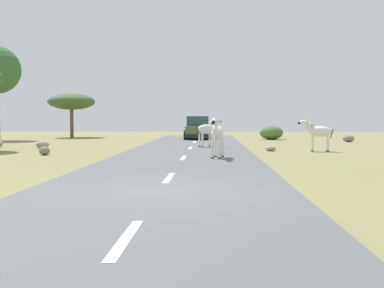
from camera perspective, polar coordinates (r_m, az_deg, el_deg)
ground_plane at (r=9.90m, az=-3.09°, el=-6.15°), size 90.00×90.00×0.00m
road at (r=9.91m, az=-4.04°, el=-6.00°), size 6.00×64.00×0.05m
lane_markings at (r=8.93m, az=-4.77°, el=-6.85°), size 0.16×56.00×0.01m
zebra_0 at (r=17.76m, az=3.21°, el=1.36°), size 0.64×1.74×1.64m
zebra_2 at (r=24.75m, az=1.98°, el=1.86°), size 1.46×1.25×1.61m
zebra_3 at (r=22.81m, az=15.76°, el=1.49°), size 1.70×0.59×1.61m
car_0 at (r=34.53m, az=0.72°, el=1.99°), size 2.09×4.38×1.74m
tree_2 at (r=39.77m, az=-15.10°, el=5.20°), size 3.96×3.96×3.75m
bush_0 at (r=34.97m, az=10.07°, el=1.44°), size 1.79×1.61×1.07m
rock_0 at (r=32.82m, az=19.30°, el=0.67°), size 0.79×0.64×0.47m
rock_1 at (r=25.33m, az=-18.49°, el=-0.09°), size 0.70×0.62×0.42m
rock_3 at (r=22.58m, az=9.97°, el=-0.56°), size 0.51×0.45×0.27m
rock_4 at (r=20.89m, az=-18.27°, el=-0.82°), size 0.48×0.50×0.38m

